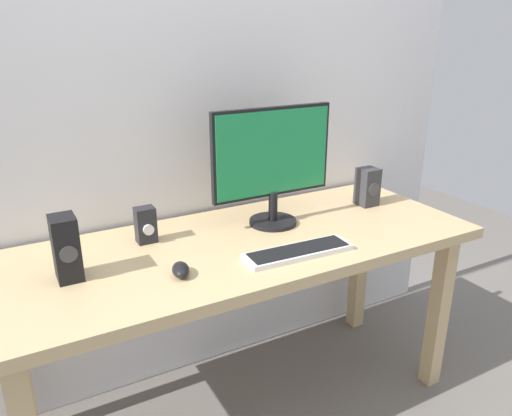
{
  "coord_description": "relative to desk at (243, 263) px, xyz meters",
  "views": [
    {
      "loc": [
        -0.76,
        -1.48,
        1.51
      ],
      "look_at": [
        0.06,
        0.0,
        0.89
      ],
      "focal_mm": 34.49,
      "sensor_mm": 36.0,
      "label": 1
    }
  ],
  "objects": [
    {
      "name": "speaker_left",
      "position": [
        -0.61,
        0.01,
        0.2
      ],
      "size": [
        0.08,
        0.1,
        0.21
      ],
      "color": "black",
      "rests_on": "desk"
    },
    {
      "name": "ground_plane",
      "position": [
        0.0,
        0.0,
        -0.67
      ],
      "size": [
        6.0,
        6.0,
        0.0
      ],
      "primitive_type": "plane",
      "color": "slate"
    },
    {
      "name": "keyboard_primary",
      "position": [
        0.12,
        -0.2,
        0.1
      ],
      "size": [
        0.4,
        0.13,
        0.02
      ],
      "color": "silver",
      "rests_on": "desk"
    },
    {
      "name": "mouse",
      "position": [
        -0.3,
        -0.14,
        0.11
      ],
      "size": [
        0.08,
        0.11,
        0.04
      ],
      "primitive_type": "ellipsoid",
      "rotation": [
        0.0,
        0.0,
        -0.25
      ],
      "color": "black",
      "rests_on": "desk"
    },
    {
      "name": "audio_controller",
      "position": [
        -0.31,
        0.16,
        0.16
      ],
      "size": [
        0.07,
        0.07,
        0.13
      ],
      "color": "#232328",
      "rests_on": "desk"
    },
    {
      "name": "speaker_right",
      "position": [
        0.66,
        0.09,
        0.18
      ],
      "size": [
        0.08,
        0.09,
        0.17
      ],
      "color": "#333338",
      "rests_on": "desk"
    },
    {
      "name": "wall_back",
      "position": [
        0.0,
        0.39,
        0.83
      ],
      "size": [
        2.61,
        0.04,
        3.0
      ],
      "primitive_type": "cube",
      "color": "silver",
      "rests_on": "ground_plane"
    },
    {
      "name": "monitor",
      "position": [
        0.18,
        0.1,
        0.35
      ],
      "size": [
        0.51,
        0.19,
        0.47
      ],
      "color": "black",
      "rests_on": "desk"
    },
    {
      "name": "desk",
      "position": [
        0.0,
        0.0,
        0.0
      ],
      "size": [
        1.79,
        0.7,
        0.77
      ],
      "color": "tan",
      "rests_on": "ground_plane"
    }
  ]
}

